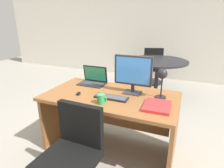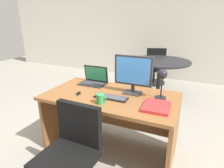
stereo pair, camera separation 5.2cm
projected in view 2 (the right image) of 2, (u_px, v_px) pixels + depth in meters
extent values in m
plane|color=gray|center=(142.00, 103.00, 3.76)|extent=(12.00, 12.00, 0.00)
cube|color=silver|center=(165.00, 25.00, 4.91)|extent=(10.00, 0.10, 2.80)
cube|color=brown|center=(111.00, 96.00, 2.24)|extent=(1.53, 0.84, 0.04)
cube|color=brown|center=(61.00, 112.00, 2.64)|extent=(0.04, 0.74, 0.69)
cube|color=brown|center=(173.00, 138.00, 2.07)|extent=(0.04, 0.74, 0.69)
cube|color=brown|center=(120.00, 111.00, 2.62)|extent=(1.34, 0.02, 0.48)
cube|color=#2D2D33|center=(132.00, 93.00, 2.28)|extent=(0.20, 0.16, 0.01)
cube|color=#2D2D33|center=(133.00, 88.00, 2.27)|extent=(0.04, 0.02, 0.09)
cube|color=#2D2D33|center=(133.00, 71.00, 2.19)|extent=(0.44, 0.04, 0.34)
cube|color=#3F8CEA|center=(133.00, 71.00, 2.17)|extent=(0.40, 0.00, 0.30)
cube|color=black|center=(93.00, 84.00, 2.59)|extent=(0.35, 0.24, 0.01)
cube|color=#38383D|center=(93.00, 83.00, 2.61)|extent=(0.30, 0.13, 0.00)
cube|color=black|center=(96.00, 74.00, 2.64)|extent=(0.35, 0.05, 0.22)
cube|color=#2D9966|center=(96.00, 74.00, 2.63)|extent=(0.31, 0.03, 0.19)
cube|color=black|center=(111.00, 97.00, 2.13)|extent=(0.38, 0.13, 0.02)
cube|color=#47474C|center=(111.00, 96.00, 2.13)|extent=(0.35, 0.11, 0.00)
ellipsoid|color=black|center=(79.00, 93.00, 2.24)|extent=(0.04, 0.07, 0.03)
cylinder|color=black|center=(161.00, 98.00, 2.14)|extent=(0.12, 0.12, 0.01)
cylinder|color=black|center=(161.00, 87.00, 2.10)|extent=(0.02, 0.02, 0.23)
sphere|color=black|center=(162.00, 74.00, 2.02)|extent=(0.11, 0.11, 0.11)
cube|color=red|center=(156.00, 106.00, 1.91)|extent=(0.27, 0.32, 0.03)
cylinder|color=green|center=(100.00, 99.00, 2.00)|extent=(0.08, 0.08, 0.10)
torus|color=green|center=(104.00, 99.00, 1.98)|extent=(0.06, 0.01, 0.06)
cube|color=black|center=(66.00, 160.00, 1.63)|extent=(0.47, 0.47, 0.08)
cube|color=black|center=(79.00, 124.00, 1.74)|extent=(0.44, 0.07, 0.39)
cylinder|color=black|center=(157.00, 96.00, 4.01)|extent=(0.52, 0.52, 0.04)
cylinder|color=black|center=(159.00, 79.00, 3.89)|extent=(0.08, 0.08, 0.71)
cylinder|color=black|center=(160.00, 61.00, 3.77)|extent=(1.16, 1.16, 0.03)
cylinder|color=black|center=(153.00, 82.00, 4.91)|extent=(0.56, 0.56, 0.04)
cylinder|color=black|center=(154.00, 76.00, 4.85)|extent=(0.05, 0.05, 0.31)
cube|color=black|center=(154.00, 68.00, 4.79)|extent=(0.58, 0.58, 0.08)
cube|color=black|center=(156.00, 59.00, 4.49)|extent=(0.43, 0.19, 0.48)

